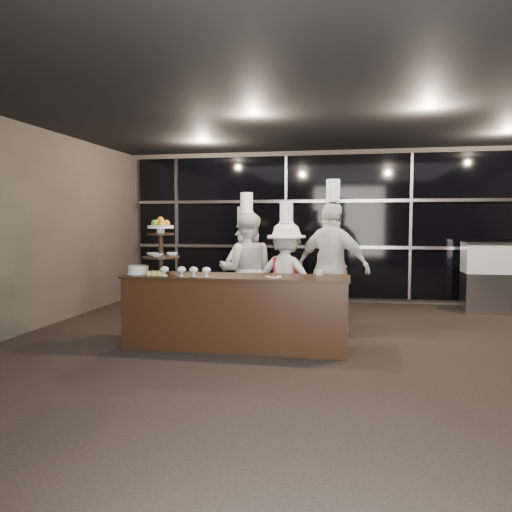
% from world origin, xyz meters
% --- Properties ---
extents(room, '(10.00, 10.00, 10.00)m').
position_xyz_m(room, '(0.00, 0.00, 1.50)').
color(room, black).
rests_on(room, ground).
extents(window_wall, '(8.60, 0.10, 2.80)m').
position_xyz_m(window_wall, '(0.00, 4.94, 1.50)').
color(window_wall, black).
rests_on(window_wall, ground).
extents(buffet_counter, '(2.84, 0.74, 0.92)m').
position_xyz_m(buffet_counter, '(-1.34, 1.10, 0.47)').
color(buffet_counter, black).
rests_on(buffet_counter, ground).
extents(display_stand, '(0.48, 0.48, 0.74)m').
position_xyz_m(display_stand, '(-2.34, 1.10, 1.34)').
color(display_stand, black).
rests_on(display_stand, buffet_counter).
extents(compotes, '(0.65, 0.11, 0.12)m').
position_xyz_m(compotes, '(-1.93, 0.88, 1.00)').
color(compotes, silver).
rests_on(compotes, buffet_counter).
extents(layer_cake, '(0.30, 0.30, 0.11)m').
position_xyz_m(layer_cake, '(-2.64, 1.05, 0.97)').
color(layer_cake, white).
rests_on(layer_cake, buffet_counter).
extents(pastry_squares, '(0.19, 0.12, 0.05)m').
position_xyz_m(pastry_squares, '(-2.35, 0.93, 0.95)').
color(pastry_squares, '#F2E476').
rests_on(pastry_squares, buffet_counter).
extents(small_plate, '(0.20, 0.20, 0.05)m').
position_xyz_m(small_plate, '(-0.85, 1.00, 0.94)').
color(small_plate, white).
rests_on(small_plate, buffet_counter).
extents(chef_cup, '(0.08, 0.08, 0.07)m').
position_xyz_m(chef_cup, '(-0.32, 1.35, 0.96)').
color(chef_cup, white).
rests_on(chef_cup, buffet_counter).
extents(display_case, '(1.33, 0.58, 1.24)m').
position_xyz_m(display_case, '(2.70, 4.30, 0.69)').
color(display_case, '#A5A5AA').
rests_on(display_case, ground).
extents(chef_a, '(0.66, 0.56, 1.82)m').
position_xyz_m(chef_a, '(-1.51, 2.31, 0.79)').
color(chef_a, white).
rests_on(chef_a, ground).
extents(chef_b, '(0.92, 0.76, 2.03)m').
position_xyz_m(chef_b, '(-1.45, 2.26, 0.88)').
color(chef_b, silver).
rests_on(chef_b, ground).
extents(chef_c, '(1.14, 0.82, 1.88)m').
position_xyz_m(chef_c, '(-0.83, 2.09, 0.80)').
color(chef_c, white).
rests_on(chef_c, ground).
extents(chef_d, '(1.20, 0.86, 2.18)m').
position_xyz_m(chef_d, '(-0.18, 2.04, 0.96)').
color(chef_d, silver).
rests_on(chef_d, ground).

